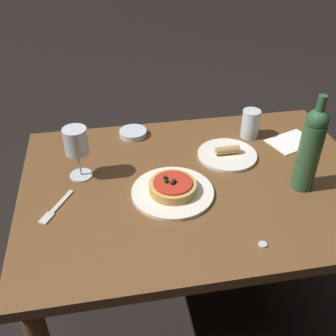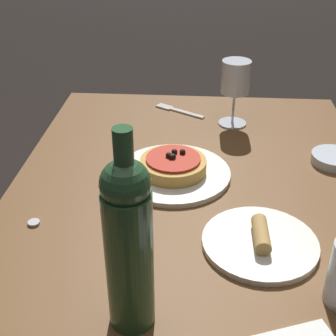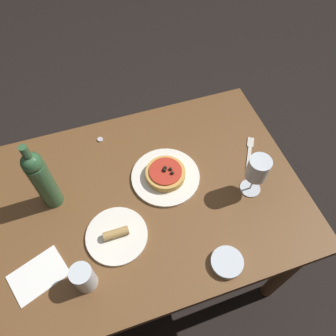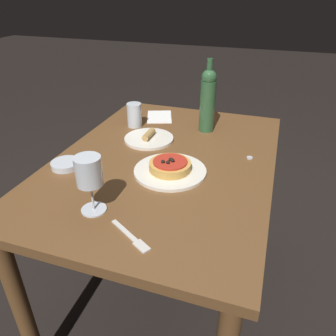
% 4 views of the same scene
% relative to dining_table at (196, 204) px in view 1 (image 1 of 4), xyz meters
% --- Properties ---
extents(ground_plane, '(14.00, 14.00, 0.00)m').
position_rel_dining_table_xyz_m(ground_plane, '(0.00, 0.00, -0.65)').
color(ground_plane, black).
extents(dining_table, '(1.18, 0.84, 0.76)m').
position_rel_dining_table_xyz_m(dining_table, '(0.00, 0.00, 0.00)').
color(dining_table, brown).
rests_on(dining_table, ground_plane).
extents(dinner_plate, '(0.27, 0.27, 0.01)m').
position_rel_dining_table_xyz_m(dinner_plate, '(-0.10, -0.05, 0.11)').
color(dinner_plate, white).
rests_on(dinner_plate, dining_table).
extents(pizza, '(0.15, 0.15, 0.05)m').
position_rel_dining_table_xyz_m(pizza, '(-0.10, -0.05, 0.14)').
color(pizza, gold).
rests_on(pizza, dinner_plate).
extents(wine_glass, '(0.08, 0.08, 0.18)m').
position_rel_dining_table_xyz_m(wine_glass, '(-0.39, 0.10, 0.24)').
color(wine_glass, silver).
rests_on(wine_glass, dining_table).
extents(wine_bottle, '(0.07, 0.07, 0.33)m').
position_rel_dining_table_xyz_m(wine_bottle, '(0.33, -0.09, 0.26)').
color(wine_bottle, '#2D5633').
rests_on(wine_bottle, dining_table).
extents(water_cup, '(0.07, 0.07, 0.11)m').
position_rel_dining_table_xyz_m(water_cup, '(0.27, 0.25, 0.16)').
color(water_cup, silver).
rests_on(water_cup, dining_table).
extents(side_bowl, '(0.11, 0.11, 0.02)m').
position_rel_dining_table_xyz_m(side_bowl, '(-0.18, 0.33, 0.12)').
color(side_bowl, silver).
rests_on(side_bowl, dining_table).
extents(fork, '(0.10, 0.15, 0.00)m').
position_rel_dining_table_xyz_m(fork, '(-0.47, -0.06, 0.11)').
color(fork, beige).
rests_on(fork, dining_table).
extents(side_plate, '(0.22, 0.22, 0.04)m').
position_rel_dining_table_xyz_m(side_plate, '(0.14, 0.12, 0.11)').
color(side_plate, white).
rests_on(side_plate, dining_table).
extents(paper_napkin, '(0.21, 0.17, 0.00)m').
position_rel_dining_table_xyz_m(paper_napkin, '(0.42, 0.17, 0.11)').
color(paper_napkin, white).
rests_on(paper_napkin, dining_table).
extents(bottle_cap, '(0.02, 0.02, 0.01)m').
position_rel_dining_table_xyz_m(bottle_cap, '(0.11, -0.32, 0.11)').
color(bottle_cap, '#B7B7BC').
rests_on(bottle_cap, dining_table).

